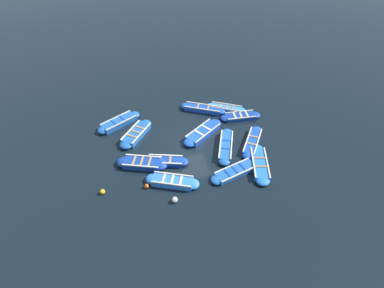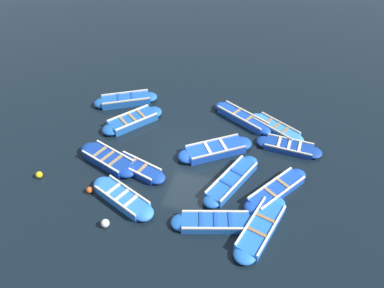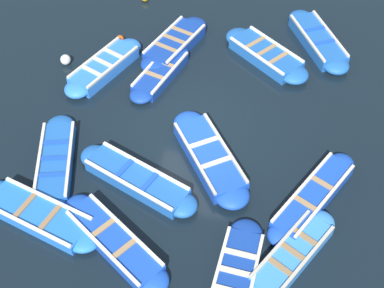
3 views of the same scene
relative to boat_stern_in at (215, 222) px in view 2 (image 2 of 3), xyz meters
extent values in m
plane|color=black|center=(3.57, 1.98, -0.15)|extent=(120.00, 120.00, 0.00)
cube|color=#1E59AD|center=(0.00, 0.00, -0.01)|extent=(1.58, 2.89, 0.29)
ellipsoid|color=#1E59AD|center=(-0.35, 1.33, -0.01)|extent=(1.03, 1.05, 0.29)
ellipsoid|color=#1E59AD|center=(0.35, -1.33, -0.01)|extent=(1.03, 1.05, 0.29)
cube|color=beige|center=(-0.40, -0.11, 0.17)|extent=(0.76, 2.62, 0.07)
cube|color=beige|center=(0.40, 0.11, 0.17)|extent=(0.76, 2.62, 0.07)
cube|color=#1947B7|center=(-0.15, 0.56, 0.16)|extent=(0.81, 0.34, 0.04)
cube|color=#1947B7|center=(0.00, 0.00, 0.16)|extent=(0.81, 0.34, 0.04)
cube|color=#1947B7|center=(0.15, -0.56, 0.16)|extent=(0.81, 0.34, 0.04)
cube|color=#1E59AD|center=(7.03, 6.80, 0.04)|extent=(2.11, 2.84, 0.39)
ellipsoid|color=#1E59AD|center=(6.40, 8.00, 0.04)|extent=(1.20, 1.21, 0.39)
ellipsoid|color=#1E59AD|center=(7.66, 5.60, 0.04)|extent=(1.20, 1.21, 0.39)
cube|color=beige|center=(6.65, 6.60, 0.27)|extent=(1.31, 2.39, 0.07)
cube|color=beige|center=(7.42, 7.00, 0.27)|extent=(1.31, 2.39, 0.07)
cube|color=#1947B7|center=(6.85, 7.14, 0.26)|extent=(0.81, 0.51, 0.04)
cube|color=#1947B7|center=(7.21, 6.46, 0.26)|extent=(0.81, 0.51, 0.04)
cube|color=blue|center=(0.18, 4.09, 0.04)|extent=(1.87, 2.67, 0.39)
ellipsoid|color=blue|center=(0.70, 5.24, 0.04)|extent=(1.12, 1.13, 0.39)
ellipsoid|color=blue|center=(-0.34, 2.94, 0.04)|extent=(1.12, 1.13, 0.39)
cube|color=beige|center=(-0.19, 4.26, 0.27)|extent=(1.09, 2.29, 0.07)
cube|color=beige|center=(0.56, 3.92, 0.27)|extent=(1.09, 2.29, 0.07)
cube|color=beige|center=(0.40, 4.58, 0.26)|extent=(0.79, 0.46, 0.04)
cube|color=beige|center=(0.18, 4.09, 0.26)|extent=(0.79, 0.46, 0.04)
cube|color=beige|center=(-0.04, 3.60, 0.26)|extent=(0.79, 0.46, 0.04)
cube|color=navy|center=(2.22, 5.69, 0.05)|extent=(1.82, 2.63, 0.40)
ellipsoid|color=navy|center=(2.66, 6.82, 0.05)|extent=(1.21, 1.23, 0.40)
ellipsoid|color=navy|center=(1.78, 4.56, 0.05)|extent=(1.21, 1.23, 0.40)
cube|color=silver|center=(1.78, 5.86, 0.28)|extent=(0.93, 2.25, 0.07)
cube|color=silver|center=(2.65, 5.52, 0.28)|extent=(0.93, 2.25, 0.07)
cube|color=#9E7A51|center=(2.40, 6.17, 0.27)|extent=(0.88, 0.45, 0.04)
cube|color=#9E7A51|center=(2.22, 5.69, 0.27)|extent=(0.88, 0.45, 0.04)
cube|color=#9E7A51|center=(2.03, 5.21, 0.27)|extent=(0.88, 0.45, 0.04)
cube|color=navy|center=(2.06, 4.17, 0.01)|extent=(1.48, 2.45, 0.32)
ellipsoid|color=navy|center=(2.42, 5.27, 0.01)|extent=(0.95, 0.96, 0.32)
ellipsoid|color=navy|center=(1.70, 3.07, 0.01)|extent=(0.95, 0.96, 0.32)
cube|color=silver|center=(1.71, 4.28, 0.20)|extent=(0.77, 2.18, 0.07)
cube|color=silver|center=(2.41, 4.06, 0.20)|extent=(0.77, 2.18, 0.07)
cube|color=#9E7A51|center=(2.16, 4.48, 0.19)|extent=(0.72, 0.35, 0.04)
cube|color=#9E7A51|center=(1.96, 3.86, 0.19)|extent=(0.72, 0.35, 0.04)
cube|color=blue|center=(0.21, -1.79, 0.01)|extent=(2.98, 1.76, 0.33)
ellipsoid|color=blue|center=(-1.14, -1.38, 0.01)|extent=(1.15, 1.13, 0.33)
ellipsoid|color=blue|center=(1.55, -2.20, 0.01)|extent=(1.15, 1.13, 0.33)
cube|color=silver|center=(0.08, -2.22, 0.21)|extent=(2.66, 0.88, 0.07)
cube|color=silver|center=(0.34, -1.36, 0.21)|extent=(2.66, 0.88, 0.07)
cube|color=olive|center=(-0.17, -1.67, 0.20)|extent=(0.39, 0.86, 0.04)
cube|color=olive|center=(0.59, -1.90, 0.20)|extent=(0.39, 0.86, 0.04)
cube|color=#1947B7|center=(7.12, 0.08, 0.03)|extent=(2.13, 2.98, 0.36)
ellipsoid|color=#1947B7|center=(7.85, 1.38, 0.03)|extent=(0.98, 0.99, 0.36)
ellipsoid|color=#1947B7|center=(6.39, -1.23, 0.03)|extent=(0.98, 0.99, 0.36)
cube|color=beige|center=(6.82, 0.24, 0.24)|extent=(1.50, 2.59, 0.07)
cube|color=beige|center=(7.42, -0.09, 0.24)|extent=(1.50, 2.59, 0.07)
cube|color=#9E7A51|center=(7.33, 0.44, 0.23)|extent=(0.66, 0.45, 0.04)
cube|color=#9E7A51|center=(6.92, -0.29, 0.23)|extent=(0.66, 0.45, 0.04)
cube|color=#1947B7|center=(4.21, 0.93, 0.04)|extent=(2.44, 2.92, 0.39)
ellipsoid|color=#1947B7|center=(3.42, 2.10, 0.04)|extent=(1.33, 1.34, 0.39)
ellipsoid|color=#1947B7|center=(5.01, -0.24, 0.04)|extent=(1.33, 1.34, 0.39)
cube|color=#B2AD9E|center=(3.82, 0.66, 0.27)|extent=(1.62, 2.34, 0.07)
cube|color=#B2AD9E|center=(4.61, 1.20, 0.27)|extent=(1.62, 2.34, 0.07)
cube|color=beige|center=(3.99, 1.26, 0.26)|extent=(0.83, 0.62, 0.04)
cube|color=beige|center=(4.44, 0.60, 0.26)|extent=(0.83, 0.62, 0.04)
cube|color=#1E59AD|center=(5.34, 5.70, 0.04)|extent=(2.61, 2.39, 0.39)
ellipsoid|color=#1E59AD|center=(4.36, 6.49, 0.04)|extent=(1.36, 1.35, 0.39)
ellipsoid|color=#1E59AD|center=(6.32, 4.90, 0.04)|extent=(1.36, 1.35, 0.39)
cube|color=silver|center=(5.04, 5.33, 0.27)|extent=(1.97, 1.62, 0.07)
cube|color=silver|center=(5.64, 6.07, 0.27)|extent=(1.97, 1.62, 0.07)
cube|color=#9E7A51|center=(4.93, 6.04, 0.25)|extent=(0.68, 0.79, 0.04)
cube|color=#9E7A51|center=(5.34, 5.70, 0.25)|extent=(0.68, 0.79, 0.04)
cube|color=#9E7A51|center=(5.76, 5.36, 0.25)|extent=(0.68, 0.79, 0.04)
cube|color=navy|center=(5.42, -2.51, -0.01)|extent=(1.12, 2.41, 0.28)
ellipsoid|color=navy|center=(5.52, -1.35, -0.01)|extent=(0.93, 0.95, 0.28)
ellipsoid|color=navy|center=(5.31, -3.67, -0.01)|extent=(0.93, 0.95, 0.28)
cube|color=beige|center=(4.99, -2.47, 0.16)|extent=(0.28, 2.29, 0.07)
cube|color=beige|center=(5.84, -2.55, 0.16)|extent=(0.28, 2.29, 0.07)
cube|color=beige|center=(5.46, -2.01, 0.15)|extent=(0.82, 0.21, 0.04)
cube|color=beige|center=(5.42, -2.51, 0.15)|extent=(0.82, 0.21, 0.04)
cube|color=beige|center=(5.37, -3.00, 0.15)|extent=(0.82, 0.21, 0.04)
cube|color=#3884E0|center=(6.70, -1.75, 0.01)|extent=(1.96, 2.56, 0.33)
ellipsoid|color=#3884E0|center=(7.34, -0.68, 0.01)|extent=(1.01, 1.02, 0.33)
ellipsoid|color=#3884E0|center=(6.06, -2.83, 0.01)|extent=(1.01, 1.02, 0.33)
cube|color=#B2AD9E|center=(6.39, -1.57, 0.21)|extent=(1.32, 2.16, 0.07)
cube|color=#B2AD9E|center=(7.00, -1.94, 0.21)|extent=(1.32, 2.16, 0.07)
cube|color=olive|center=(6.97, -1.30, 0.20)|extent=(0.67, 0.48, 0.04)
cube|color=olive|center=(6.70, -1.75, 0.20)|extent=(0.67, 0.48, 0.04)
cube|color=olive|center=(6.42, -2.21, 0.20)|extent=(0.67, 0.48, 0.04)
cube|color=#1947B7|center=(2.34, -2.19, 0.01)|extent=(2.85, 2.35, 0.33)
ellipsoid|color=#1947B7|center=(1.15, -1.35, 0.01)|extent=(1.08, 1.07, 0.33)
ellipsoid|color=#1947B7|center=(3.53, -3.02, 0.01)|extent=(1.08, 1.07, 0.33)
cube|color=silver|center=(2.13, -2.49, 0.22)|extent=(2.37, 1.70, 0.07)
cube|color=silver|center=(2.56, -1.88, 0.22)|extent=(2.37, 1.70, 0.07)
cube|color=#9E7A51|center=(2.01, -1.95, 0.20)|extent=(0.53, 0.67, 0.04)
cube|color=#9E7A51|center=(2.68, -2.42, 0.20)|extent=(0.53, 0.67, 0.04)
cube|color=#1E59AD|center=(2.41, -0.21, 0.03)|extent=(3.08, 1.96, 0.36)
ellipsoid|color=#1E59AD|center=(1.04, 0.38, 0.03)|extent=(1.06, 1.05, 0.36)
ellipsoid|color=#1E59AD|center=(3.78, -0.80, 0.03)|extent=(1.06, 1.05, 0.36)
cube|color=silver|center=(2.26, -0.57, 0.24)|extent=(2.72, 1.22, 0.07)
cube|color=silver|center=(2.56, 0.15, 0.24)|extent=(2.72, 1.22, 0.07)
cube|color=#1947B7|center=(2.02, -0.04, 0.22)|extent=(0.43, 0.75, 0.04)
cube|color=#1947B7|center=(2.80, -0.37, 0.22)|extent=(0.43, 0.75, 0.04)
sphere|color=#E05119|center=(0.27, 5.68, -0.01)|extent=(0.29, 0.29, 0.29)
sphere|color=#EAB214|center=(0.50, 8.31, 0.00)|extent=(0.31, 0.31, 0.31)
sphere|color=silver|center=(-1.21, 4.24, 0.02)|extent=(0.35, 0.35, 0.35)
camera|label=1|loc=(-11.88, 6.03, 14.18)|focal=28.00mm
camera|label=2|loc=(-9.14, -1.49, 12.23)|focal=35.00mm
camera|label=3|loc=(5.51, -8.61, 11.54)|focal=50.00mm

